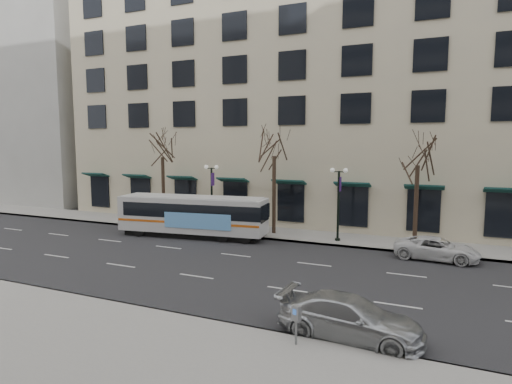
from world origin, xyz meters
The scene contains 13 objects.
ground centered at (0.00, 0.00, 0.00)m, with size 160.00×160.00×0.00m, color black.
sidewalk_far centered at (5.00, 9.00, 0.07)m, with size 80.00×4.00×0.15m, color gray.
building_hotel centered at (-2.00, 21.00, 12.00)m, with size 40.00×20.00×24.00m, color beige.
building_far_upblock centered at (-38.00, 21.00, 14.00)m, with size 28.00×20.00×28.00m, color #999993.
tree_far_left centered at (-10.00, 8.80, 6.70)m, with size 3.60×3.60×8.34m.
tree_far_mid centered at (0.00, 8.80, 6.91)m, with size 3.60×3.60×8.55m.
tree_far_right centered at (10.00, 8.80, 6.42)m, with size 3.60×3.60×8.06m.
lamp_post_left centered at (-4.99, 8.20, 2.94)m, with size 1.22×0.45×5.21m.
lamp_post_right centered at (5.01, 8.20, 2.94)m, with size 1.22×0.45×5.21m.
city_bus centered at (-5.22, 5.81, 1.65)m, with size 11.34×3.81×3.02m.
silver_car centered at (8.72, -6.20, 0.75)m, with size 2.10×5.15×1.50m, color #AEB1B6.
white_pickup centered at (11.39, 6.20, 0.66)m, with size 2.20×4.78×1.33m, color silver.
pay_station centered at (7.23, -7.73, 1.12)m, with size 0.34×0.28×1.34m.
Camera 1 is at (11.49, -20.84, 6.89)m, focal length 30.00 mm.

